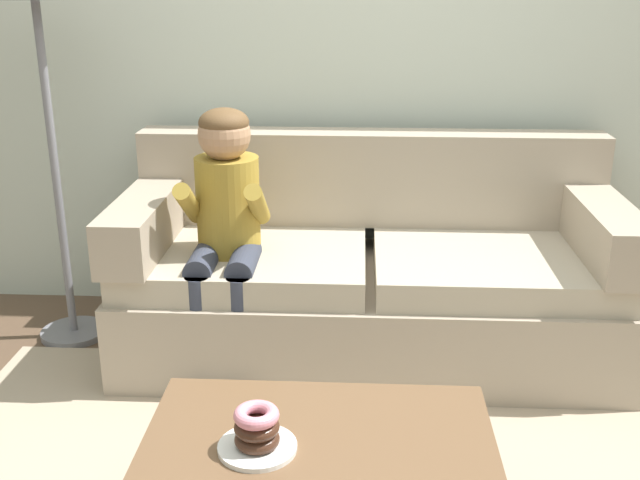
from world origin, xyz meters
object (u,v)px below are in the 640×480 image
Objects in this scene: coffee_table at (319,452)px; floor_lamp at (35,2)px; donut at (257,439)px; person_child at (225,218)px; couch at (369,278)px.

floor_lamp is at bearing 131.29° from coffee_table.
coffee_table is 7.92× the size of donut.
floor_lamp reaches higher than donut.
person_child is 9.18× the size of donut.
couch is 2.21× the size of coffee_table.
floor_lamp is at bearing 161.88° from person_child.
couch is 1.35m from coffee_table.
couch is 0.70m from person_child.
coffee_table is (-0.15, -1.34, 0.03)m from couch.
donut is (0.28, -1.19, -0.22)m from person_child.
couch is at bearing 83.75° from coffee_table.
coffee_table is 0.19m from donut.
couch is 1.90× the size of person_child.
floor_lamp is (-0.78, 0.26, 0.82)m from person_child.
donut is at bearing -76.78° from person_child.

